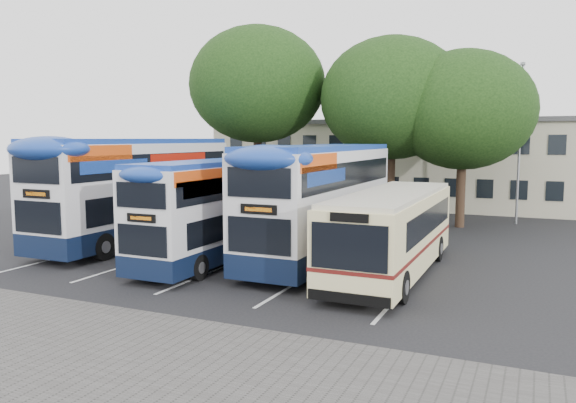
% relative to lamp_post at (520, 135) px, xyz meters
% --- Properties ---
extents(ground, '(120.00, 120.00, 0.00)m').
position_rel_lamp_post_xyz_m(ground, '(-6.00, -19.97, -5.08)').
color(ground, black).
rests_on(ground, ground).
extents(paving_strip, '(40.00, 6.00, 0.01)m').
position_rel_lamp_post_xyz_m(paving_strip, '(-8.00, -24.97, -5.08)').
color(paving_strip, '#595654').
rests_on(paving_strip, ground).
extents(bay_lines, '(14.12, 11.00, 0.01)m').
position_rel_lamp_post_xyz_m(bay_lines, '(-9.75, -14.97, -5.08)').
color(bay_lines, silver).
rests_on(bay_lines, ground).
extents(depot_building, '(32.40, 8.40, 6.20)m').
position_rel_lamp_post_xyz_m(depot_building, '(-6.00, 7.02, -1.93)').
color(depot_building, beige).
rests_on(depot_building, ground).
extents(lamp_post, '(0.25, 1.05, 9.06)m').
position_rel_lamp_post_xyz_m(lamp_post, '(0.00, 0.00, 0.00)').
color(lamp_post, gray).
rests_on(lamp_post, ground).
extents(tree_left, '(8.31, 8.31, 11.66)m').
position_rel_lamp_post_xyz_m(tree_left, '(-14.84, -3.44, 3.03)').
color(tree_left, black).
rests_on(tree_left, ground).
extents(tree_mid, '(8.17, 8.17, 10.61)m').
position_rel_lamp_post_xyz_m(tree_mid, '(-6.73, -2.55, 2.04)').
color(tree_mid, black).
rests_on(tree_mid, ground).
extents(tree_right, '(7.61, 7.61, 9.64)m').
position_rel_lamp_post_xyz_m(tree_right, '(-2.81, -2.54, 1.31)').
color(tree_right, black).
rests_on(tree_right, ground).
extents(bus_dd_left, '(2.83, 11.66, 4.86)m').
position_rel_lamp_post_xyz_m(bus_dd_left, '(-16.01, -13.38, -2.41)').
color(bus_dd_left, '#0D1832').
rests_on(bus_dd_left, ground).
extents(bus_dd_mid, '(2.34, 9.67, 4.03)m').
position_rel_lamp_post_xyz_m(bus_dd_mid, '(-10.52, -15.20, -2.87)').
color(bus_dd_mid, '#0D1832').
rests_on(bus_dd_mid, ground).
extents(bus_dd_right, '(2.68, 11.05, 4.60)m').
position_rel_lamp_post_xyz_m(bus_dd_right, '(-6.88, -13.34, -2.55)').
color(bus_dd_right, '#0D1832').
rests_on(bus_dd_right, ground).
extents(bus_single, '(2.56, 10.05, 3.00)m').
position_rel_lamp_post_xyz_m(bus_single, '(-3.62, -14.75, -3.39)').
color(bus_single, '#F5E6A3').
rests_on(bus_single, ground).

